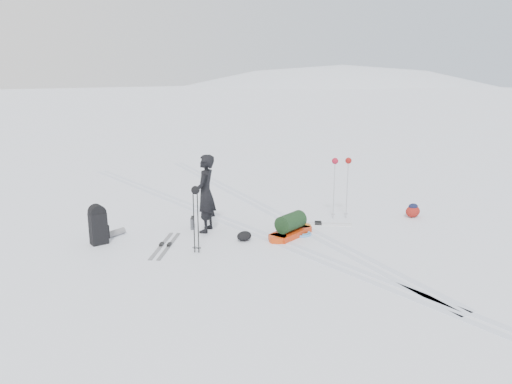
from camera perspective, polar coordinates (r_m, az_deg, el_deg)
ground at (r=11.19m, az=0.20°, el=-4.76°), size 200.00×200.00×0.00m
snow_hill_backdrop at (r=136.35m, az=1.72°, el=-18.44°), size 359.50×192.00×162.45m
ski_tracks at (r=12.20m, az=0.22°, el=-3.16°), size 3.38×17.97×0.01m
skier at (r=11.17m, az=-5.78°, el=-0.17°), size 0.75×0.75×1.76m
pulk_sled at (r=10.99m, az=3.99°, el=-4.06°), size 1.40×0.76×0.52m
expedition_rucksack at (r=10.97m, az=-17.37°, el=-3.62°), size 0.87×0.58×0.85m
ski_poles_black at (r=9.79m, az=-6.93°, el=-0.72°), size 0.17×0.17×1.37m
ski_poles_silver at (r=12.18m, az=9.74°, el=2.74°), size 0.45×0.30×1.52m
touring_skis_grey at (r=10.58m, az=-10.33°, el=-6.02°), size 1.24×1.42×0.06m
touring_skis_white at (r=11.92m, az=7.12°, el=-3.63°), size 1.40×1.21×0.06m
rope_coil at (r=11.17m, az=5.23°, el=-4.71°), size 0.56×0.56×0.05m
small_daypack at (r=12.97m, az=17.49°, el=-2.03°), size 0.42×0.33×0.35m
thermos_pair at (r=11.60m, az=-7.31°, el=-3.51°), size 0.20×0.27×0.28m
stuff_sack at (r=10.70m, az=-1.36°, el=-5.05°), size 0.40×0.36×0.21m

